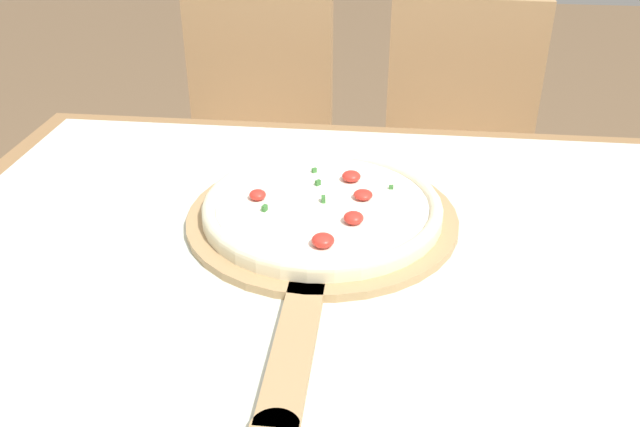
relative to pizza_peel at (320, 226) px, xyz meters
The scene contains 6 objects.
dining_table 0.14m from the pizza_peel, 73.77° to the right, with size 1.22×0.97×0.73m.
towel_cloth 0.08m from the pizza_peel, 73.77° to the right, with size 1.14×0.89×0.00m.
pizza_peel is the anchor object (origin of this frame).
pizza 0.03m from the pizza_peel, 89.50° to the left, with size 0.35×0.35×0.04m.
chair_left 0.84m from the pizza_peel, 108.74° to the left, with size 0.41×0.41×0.88m.
chair_right 0.84m from the pizza_peel, 70.89° to the left, with size 0.42×0.42×0.88m.
Camera 1 is at (0.07, -0.75, 1.23)m, focal length 38.00 mm.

